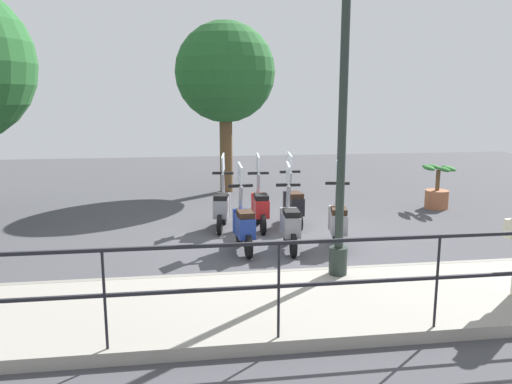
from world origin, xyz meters
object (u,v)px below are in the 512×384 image
scooter_near_1 (290,224)px  scooter_far_2 (222,206)px  tree_distant (225,73)px  scooter_far_0 (293,204)px  potted_palm (437,190)px  scooter_near_0 (338,221)px  scooter_far_1 (260,206)px  lamp_post_near (342,132)px  scooter_near_2 (244,225)px

scooter_near_1 → scooter_far_2: size_ratio=1.00×
tree_distant → scooter_far_2: (-4.19, 0.45, -2.86)m
scooter_far_0 → scooter_far_2: 1.49m
tree_distant → scooter_far_0: size_ratio=3.10×
scooter_far_0 → potted_palm: bearing=-75.8°
scooter_far_0 → tree_distant: bearing=10.3°
scooter_near_1 → tree_distant: bearing=9.9°
scooter_near_0 → scooter_far_2: 2.51m
tree_distant → potted_palm: bearing=-121.0°
potted_palm → scooter_far_1: 4.78m
potted_palm → scooter_near_1: size_ratio=0.69×
lamp_post_near → potted_palm: (4.55, -3.93, -1.76)m
scooter_far_1 → scooter_far_2: 0.79m
scooter_near_2 → scooter_far_0: 1.98m
lamp_post_near → scooter_near_0: lamp_post_near is taller
lamp_post_near → scooter_near_1: (1.72, 0.35, -1.73)m
lamp_post_near → scooter_far_2: (3.32, 1.44, -1.73)m
scooter_far_1 → scooter_near_1: bearing=-167.7°
scooter_near_0 → scooter_far_0: bearing=29.5°
scooter_far_1 → scooter_far_2: same height
lamp_post_near → tree_distant: same height
scooter_near_2 → scooter_far_1: (1.45, -0.51, 0.00)m
scooter_near_2 → scooter_far_0: same height
scooter_near_0 → scooter_near_2: bearing=102.4°
scooter_far_0 → scooter_near_1: bearing=162.1°
potted_palm → scooter_far_1: scooter_far_1 is taller
lamp_post_near → scooter_near_2: bearing=33.7°
scooter_far_1 → scooter_far_0: bearing=-81.6°
lamp_post_near → scooter_near_1: 2.46m
scooter_far_2 → scooter_near_1: bearing=-134.9°
scooter_far_2 → tree_distant: bearing=4.6°
scooter_near_2 → scooter_far_2: (1.56, 0.27, 0.00)m
scooter_near_1 → scooter_near_2: size_ratio=1.00×
potted_palm → scooter_far_1: bearing=106.4°
scooter_near_0 → scooter_near_2: same height
tree_distant → scooter_near_1: size_ratio=3.10×
scooter_near_1 → scooter_far_2: 1.93m
scooter_near_0 → scooter_near_2: (-0.02, 1.71, 0.00)m
scooter_far_1 → scooter_far_2: bearing=82.2°
lamp_post_near → potted_palm: bearing=-40.8°
tree_distant → potted_palm: size_ratio=4.50×
scooter_near_0 → scooter_far_0: size_ratio=1.00×
scooter_near_0 → scooter_far_0: (1.53, 0.49, 0.00)m
scooter_near_1 → scooter_near_2: same height
tree_distant → scooter_near_0: bearing=-165.0°
potted_palm → scooter_near_0: bearing=129.4°
tree_distant → scooter_far_1: 5.18m
scooter_near_1 → potted_palm: bearing=-53.0°
scooter_far_0 → scooter_far_1: 0.72m
lamp_post_near → potted_palm: size_ratio=4.36×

